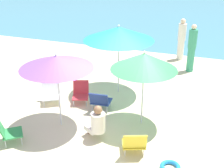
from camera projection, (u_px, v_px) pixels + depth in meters
The scene contains 14 objects.
ground_plane at pixel (125, 120), 8.20m from camera, with size 40.00×40.00×0.00m, color beige.
sea_water at pixel (188, 16), 19.97m from camera, with size 40.00×16.00×0.01m, color teal.
umbrella_green at pixel (144, 61), 7.34m from camera, with size 1.63×1.63×1.98m.
umbrella_teal at pixel (119, 33), 8.97m from camera, with size 2.10×2.10×2.15m.
umbrella_purple at pixel (56, 62), 7.27m from camera, with size 1.79×1.79×1.95m.
beach_chair_a at pixel (51, 92), 9.00m from camera, with size 0.73×0.72×0.64m.
beach_chair_b at pixel (7, 130), 7.12m from camera, with size 0.73×0.72×0.67m.
beach_chair_c at pixel (81, 92), 9.02m from camera, with size 0.61×0.67×0.61m.
beach_chair_d at pixel (134, 143), 6.74m from camera, with size 0.66×0.67×0.61m.
beach_chair_e at pixel (100, 100), 8.50m from camera, with size 0.57×0.61×0.62m.
person_a at pixel (182, 39), 12.15m from camera, with size 0.31×0.31×1.65m.
person_b at pixel (192, 48), 10.98m from camera, with size 0.30×0.30×1.74m.
person_c at pixel (97, 123), 7.24m from camera, with size 0.57×0.50×0.91m.
swim_ring at pixel (170, 167), 6.40m from camera, with size 0.44×0.44×0.09m, color #238CD8.
Camera 1 is at (2.05, -6.77, 4.28)m, focal length 49.48 mm.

